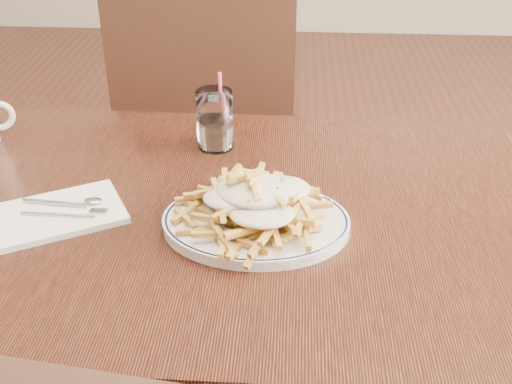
# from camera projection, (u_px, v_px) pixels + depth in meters

# --- Properties ---
(table) EXTENTS (1.20, 0.80, 0.75)m
(table) POSITION_uv_depth(u_px,v_px,m) (214.00, 243.00, 1.17)
(table) COLOR black
(table) RESTS_ON ground
(chair_far) EXTENTS (0.47, 0.47, 1.00)m
(chair_far) POSITION_uv_depth(u_px,v_px,m) (209.00, 135.00, 1.80)
(chair_far) COLOR black
(chair_far) RESTS_ON ground
(fries_plate) EXTENTS (0.39, 0.36, 0.02)m
(fries_plate) POSITION_uv_depth(u_px,v_px,m) (256.00, 222.00, 1.07)
(fries_plate) COLOR white
(fries_plate) RESTS_ON table
(loaded_fries) EXTENTS (0.25, 0.20, 0.07)m
(loaded_fries) POSITION_uv_depth(u_px,v_px,m) (256.00, 197.00, 1.05)
(loaded_fries) COLOR gold
(loaded_fries) RESTS_ON fries_plate
(napkin) EXTENTS (0.26, 0.23, 0.01)m
(napkin) POSITION_uv_depth(u_px,v_px,m) (56.00, 215.00, 1.10)
(napkin) COLOR white
(napkin) RESTS_ON table
(cutlery) EXTENTS (0.16, 0.06, 0.01)m
(cutlery) POSITION_uv_depth(u_px,v_px,m) (56.00, 209.00, 1.10)
(cutlery) COLOR silver
(cutlery) RESTS_ON napkin
(water_glass) EXTENTS (0.08, 0.08, 0.17)m
(water_glass) POSITION_uv_depth(u_px,v_px,m) (215.00, 123.00, 1.31)
(water_glass) COLOR white
(water_glass) RESTS_ON table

